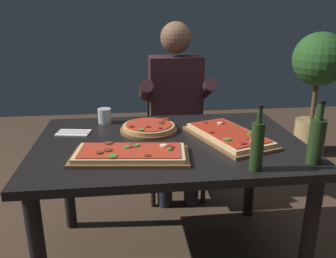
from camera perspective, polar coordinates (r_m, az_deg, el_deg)
The scene contains 12 objects.
ground_plane at distance 2.21m, azimuth 0.16°, elevation -20.23°, with size 6.40×6.40×0.00m, color #4C3828.
dining_table at distance 1.88m, azimuth 0.18°, elevation -4.69°, with size 1.40×0.96×0.74m.
pizza_rectangular_front at distance 1.63m, azimuth -6.19°, elevation -4.13°, with size 0.57×0.31×0.05m.
pizza_rectangular_left at distance 1.89m, azimuth 9.89°, elevation -1.07°, with size 0.43×0.58×0.05m.
pizza_round_far at distance 1.99m, azimuth -3.17°, elevation 0.21°, with size 0.33×0.33×0.05m.
wine_bottle_dark at distance 1.67m, azimuth 23.13°, elevation -1.59°, with size 0.07×0.07×0.29m.
oil_bottle_amber at distance 1.52m, azimuth 14.39°, elevation -2.57°, with size 0.06×0.06×0.29m.
tumbler_near_camera at distance 2.17m, azimuth -10.35°, elevation 2.16°, with size 0.08×0.08×0.09m.
napkin_cutlery_set at distance 2.02m, azimuth -15.24°, elevation -0.61°, with size 0.20×0.14×0.01m.
diner_chair at distance 2.74m, azimuth 0.96°, elevation -0.61°, with size 0.44×0.44×0.87m.
seated_diner at distance 2.56m, azimuth 1.35°, elevation 3.95°, with size 0.53×0.41×1.33m.
potted_plant_corner at distance 3.73m, azimuth 23.30°, elevation 8.08°, with size 0.51×0.51×1.22m.
Camera 1 is at (-0.21, -1.71, 1.38)m, focal length 37.21 mm.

